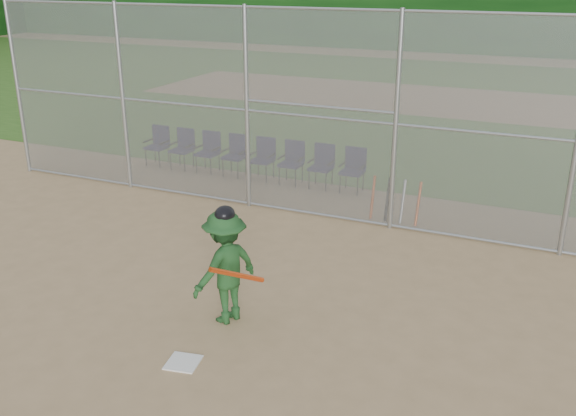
% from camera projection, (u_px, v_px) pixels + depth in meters
% --- Properties ---
extents(ground, '(100.00, 100.00, 0.00)m').
position_uv_depth(ground, '(209.00, 350.00, 8.27)').
color(ground, tan).
rests_on(ground, ground).
extents(grass_strip, '(100.00, 100.00, 0.00)m').
position_uv_depth(grass_strip, '(459.00, 102.00, 23.67)').
color(grass_strip, '#325E1C').
rests_on(grass_strip, ground).
extents(dirt_patch_far, '(24.00, 24.00, 0.00)m').
position_uv_depth(dirt_patch_far, '(459.00, 102.00, 23.67)').
color(dirt_patch_far, tan).
rests_on(dirt_patch_far, ground).
extents(backstop_fence, '(16.09, 0.09, 4.00)m').
position_uv_depth(backstop_fence, '(343.00, 116.00, 11.83)').
color(backstop_fence, gray).
rests_on(backstop_fence, ground).
extents(home_plate, '(0.46, 0.46, 0.02)m').
position_uv_depth(home_plate, '(183.00, 362.00, 7.98)').
color(home_plate, white).
rests_on(home_plate, ground).
extents(batter_at_plate, '(1.10, 1.35, 1.70)m').
position_uv_depth(batter_at_plate, '(225.00, 266.00, 8.71)').
color(batter_at_plate, '#1D491F').
rests_on(batter_at_plate, ground).
extents(spare_bats, '(0.96, 0.33, 0.84)m').
position_uv_depth(spare_bats, '(395.00, 200.00, 12.37)').
color(spare_bats, '#D84C14').
rests_on(spare_bats, ground).
extents(chair_0, '(0.54, 0.52, 0.96)m').
position_uv_depth(chair_0, '(156.00, 146.00, 15.91)').
color(chair_0, '#100F37').
rests_on(chair_0, ground).
extents(chair_1, '(0.54, 0.52, 0.96)m').
position_uv_depth(chair_1, '(181.00, 149.00, 15.64)').
color(chair_1, '#100F37').
rests_on(chair_1, ground).
extents(chair_2, '(0.54, 0.52, 0.96)m').
position_uv_depth(chair_2, '(207.00, 153.00, 15.36)').
color(chair_2, '#100F37').
rests_on(chair_2, ground).
extents(chair_3, '(0.54, 0.52, 0.96)m').
position_uv_depth(chair_3, '(234.00, 156.00, 15.08)').
color(chair_3, '#100F37').
rests_on(chair_3, ground).
extents(chair_4, '(0.54, 0.52, 0.96)m').
position_uv_depth(chair_4, '(262.00, 160.00, 14.80)').
color(chair_4, '#100F37').
rests_on(chair_4, ground).
extents(chair_5, '(0.54, 0.52, 0.96)m').
position_uv_depth(chair_5, '(291.00, 163.00, 14.52)').
color(chair_5, '#100F37').
rests_on(chair_5, ground).
extents(chair_6, '(0.54, 0.52, 0.96)m').
position_uv_depth(chair_6, '(321.00, 167.00, 14.24)').
color(chair_6, '#100F37').
rests_on(chair_6, ground).
extents(chair_7, '(0.54, 0.52, 0.96)m').
position_uv_depth(chair_7, '(352.00, 171.00, 13.96)').
color(chair_7, '#100F37').
rests_on(chair_7, ground).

